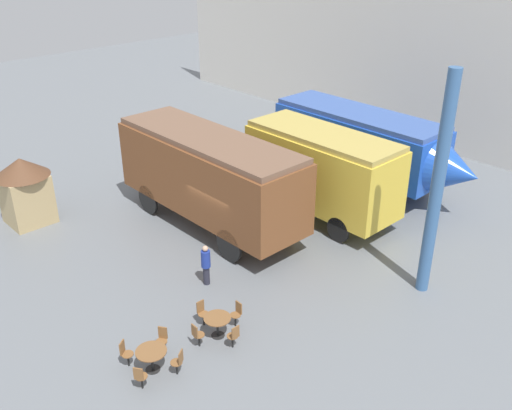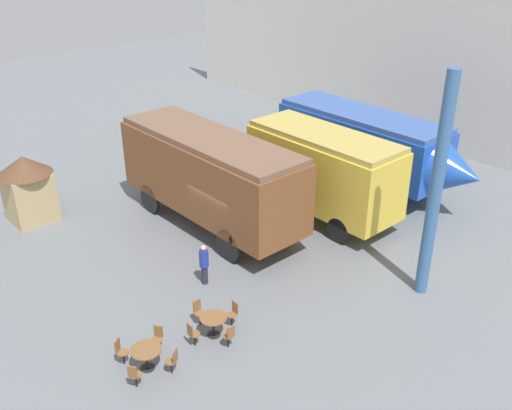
{
  "view_description": "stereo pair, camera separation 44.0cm",
  "coord_description": "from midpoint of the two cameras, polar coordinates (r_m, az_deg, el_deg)",
  "views": [
    {
      "loc": [
        15.72,
        -13.13,
        11.95
      ],
      "look_at": [
        0.64,
        1.0,
        1.6
      ],
      "focal_mm": 40.0,
      "sensor_mm": 36.0,
      "label": 1
    },
    {
      "loc": [
        16.02,
        -12.81,
        11.95
      ],
      "look_at": [
        0.64,
        1.0,
        1.6
      ],
      "focal_mm": 40.0,
      "sensor_mm": 36.0,
      "label": 2
    }
  ],
  "objects": [
    {
      "name": "ground_plane",
      "position": [
        23.73,
        -2.31,
        -3.67
      ],
      "size": [
        80.0,
        80.0,
        0.0
      ],
      "primitive_type": "plane",
      "color": "slate"
    },
    {
      "name": "backdrop_wall",
      "position": [
        33.78,
        19.26,
        12.42
      ],
      "size": [
        44.0,
        0.15,
        9.0
      ],
      "color": "silver",
      "rests_on": "ground_plane"
    },
    {
      "name": "streamlined_locomotive",
      "position": [
        28.42,
        12.06,
        5.99
      ],
      "size": [
        10.78,
        2.8,
        3.63
      ],
      "color": "blue",
      "rests_on": "ground_plane"
    },
    {
      "name": "passenger_coach_vintage",
      "position": [
        24.99,
        7.24,
        3.63
      ],
      "size": [
        7.01,
        2.7,
        3.91
      ],
      "color": "gold",
      "rests_on": "ground_plane"
    },
    {
      "name": "passenger_coach_wooden",
      "position": [
        24.02,
        -4.07,
        3.24
      ],
      "size": [
        9.28,
        2.89,
        4.08
      ],
      "color": "brown",
      "rests_on": "ground_plane"
    },
    {
      "name": "cafe_table_near",
      "position": [
        17.53,
        -10.2,
        -14.37
      ],
      "size": [
        0.93,
        0.93,
        0.71
      ],
      "color": "black",
      "rests_on": "ground_plane"
    },
    {
      "name": "cafe_table_mid",
      "position": [
        18.48,
        -3.59,
        -11.49
      ],
      "size": [
        0.88,
        0.88,
        0.71
      ],
      "color": "black",
      "rests_on": "ground_plane"
    },
    {
      "name": "cafe_chair_0",
      "position": [
        17.02,
        -11.35,
        -16.29
      ],
      "size": [
        0.4,
        0.4,
        0.87
      ],
      "rotation": [
        0.0,
        0.0,
        8.44
      ],
      "color": "black",
      "rests_on": "ground_plane"
    },
    {
      "name": "cafe_chair_1",
      "position": [
        17.3,
        -7.56,
        -15.09
      ],
      "size": [
        0.4,
        0.4,
        0.87
      ],
      "rotation": [
        0.0,
        0.0,
        10.01
      ],
      "color": "black",
      "rests_on": "ground_plane"
    },
    {
      "name": "cafe_chair_2",
      "position": [
        18.15,
        -9.1,
        -12.89
      ],
      "size": [
        0.4,
        0.4,
        0.87
      ],
      "rotation": [
        0.0,
        0.0,
        11.58
      ],
      "color": "black",
      "rests_on": "ground_plane"
    },
    {
      "name": "cafe_chair_3",
      "position": [
        17.88,
        -12.71,
        -13.97
      ],
      "size": [
        0.4,
        0.4,
        0.87
      ],
      "rotation": [
        0.0,
        0.0,
        13.15
      ],
      "color": "black",
      "rests_on": "ground_plane"
    },
    {
      "name": "cafe_chair_4",
      "position": [
        18.9,
        -1.61,
        -10.66
      ],
      "size": [
        0.36,
        0.36,
        0.87
      ],
      "rotation": [
        0.0,
        0.0,
        4.69
      ],
      "color": "black",
      "rests_on": "ground_plane"
    },
    {
      "name": "cafe_chair_5",
      "position": [
        19.04,
        -5.1,
        -10.47
      ],
      "size": [
        0.36,
        0.36,
        0.87
      ],
      "rotation": [
        0.0,
        0.0,
        6.26
      ],
      "color": "black",
      "rests_on": "ground_plane"
    },
    {
      "name": "cafe_chair_6",
      "position": [
        18.15,
        -5.67,
        -12.64
      ],
      "size": [
        0.36,
        0.36,
        0.87
      ],
      "rotation": [
        0.0,
        0.0,
        7.83
      ],
      "color": "black",
      "rests_on": "ground_plane"
    },
    {
      "name": "cafe_chair_7",
      "position": [
        18.01,
        -1.98,
        -12.86
      ],
      "size": [
        0.36,
        0.36,
        0.87
      ],
      "rotation": [
        0.0,
        0.0,
        9.41
      ],
      "color": "black",
      "rests_on": "ground_plane"
    },
    {
      "name": "visitor_person",
      "position": [
        20.74,
        -4.61,
        -5.81
      ],
      "size": [
        0.34,
        0.34,
        1.6
      ],
      "color": "#262633",
      "rests_on": "ground_plane"
    },
    {
      "name": "ticket_kiosk",
      "position": [
        26.54,
        -21.47,
        1.87
      ],
      "size": [
        2.34,
        2.34,
        3.0
      ],
      "color": "tan",
      "rests_on": "ground_plane"
    },
    {
      "name": "support_pillar",
      "position": [
        19.75,
        18.15,
        1.46
      ],
      "size": [
        0.44,
        0.44,
        8.0
      ],
      "color": "#386093",
      "rests_on": "ground_plane"
    }
  ]
}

